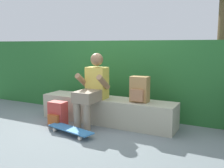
% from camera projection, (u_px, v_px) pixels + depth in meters
% --- Properties ---
extents(ground_plane, '(24.00, 24.00, 0.00)m').
position_uv_depth(ground_plane, '(98.00, 127.00, 4.12)').
color(ground_plane, slate).
extents(bench_main, '(2.35, 0.47, 0.43)m').
position_uv_depth(bench_main, '(107.00, 110.00, 4.33)').
color(bench_main, '#A4A18B').
rests_on(bench_main, ground).
extents(person_skater, '(0.49, 0.62, 1.18)m').
position_uv_depth(person_skater, '(93.00, 87.00, 4.15)').
color(person_skater, gold).
rests_on(person_skater, ground).
extents(skateboard_near_person, '(0.82, 0.37, 0.09)m').
position_uv_depth(skateboard_near_person, '(70.00, 129.00, 3.78)').
color(skateboard_near_person, teal).
rests_on(skateboard_near_person, ground).
extents(backpack_on_bench, '(0.28, 0.23, 0.40)m').
position_uv_depth(backpack_on_bench, '(140.00, 90.00, 4.00)').
color(backpack_on_bench, '#A37A47').
rests_on(backpack_on_bench, bench_main).
extents(backpack_on_ground, '(0.28, 0.23, 0.40)m').
position_uv_depth(backpack_on_ground, '(58.00, 114.00, 4.17)').
color(backpack_on_ground, '#B23833').
rests_on(backpack_on_ground, ground).
extents(hedge_row, '(6.33, 0.73, 1.38)m').
position_uv_depth(hedge_row, '(122.00, 76.00, 5.08)').
color(hedge_row, '#25622B').
rests_on(hedge_row, ground).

